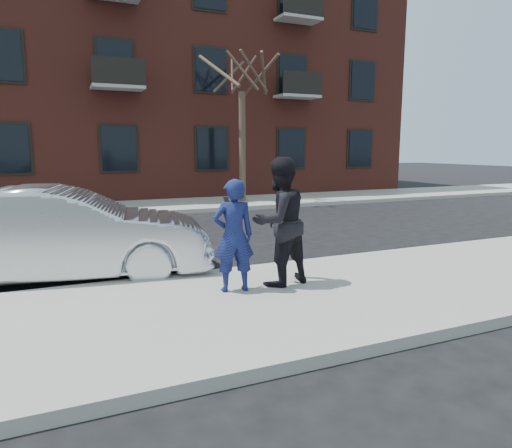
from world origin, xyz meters
name	(u,v)px	position (x,y,z in m)	size (l,w,h in m)	color
ground	(238,308)	(0.00, 0.00, 0.00)	(100.00, 100.00, 0.00)	black
near_sidewalk	(245,309)	(0.00, -0.25, 0.07)	(50.00, 3.50, 0.15)	gray
near_curb	(205,275)	(0.00, 1.55, 0.07)	(50.00, 0.10, 0.15)	#999691
far_sidewalk	(125,208)	(0.00, 11.25, 0.07)	(50.00, 3.50, 0.15)	gray
far_curb	(133,214)	(0.00, 9.45, 0.07)	(50.00, 0.10, 0.15)	#999691
apartment_building	(142,67)	(2.00, 18.00, 6.16)	(24.30, 10.30, 12.30)	maroon
street_tree	(242,60)	(4.50, 11.00, 5.52)	(3.60, 3.60, 6.80)	#372B20
silver_sedan	(62,235)	(-2.20, 2.43, 0.80)	(1.69, 4.84, 1.59)	#B7BABF
man_hoodie	(234,236)	(0.07, 0.34, 0.97)	(0.65, 0.53, 1.64)	navy
man_peacoat	(280,222)	(0.83, 0.38, 1.12)	(1.09, 0.94, 1.94)	black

